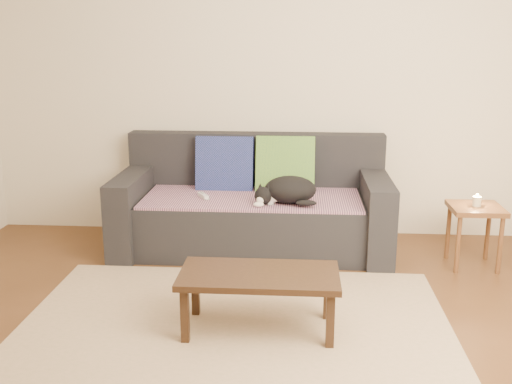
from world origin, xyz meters
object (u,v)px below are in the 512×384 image
wii_remote_a (203,196)px  coffee_table (259,280)px  side_table (475,217)px  wii_remote_b (273,201)px  cat (288,190)px  sofa (253,210)px

wii_remote_a → coffee_table: size_ratio=0.17×
side_table → coffee_table: (-1.49, -1.13, -0.06)m
wii_remote_a → wii_remote_b: same height
coffee_table → cat: bearing=83.5°
cat → side_table: (1.36, -0.04, -0.16)m
cat → sofa: bearing=153.3°
sofa → cat: size_ratio=4.20×
sofa → side_table: sofa is taller
sofa → wii_remote_a: 0.43m
wii_remote_b → coffee_table: 1.18m
wii_remote_a → wii_remote_b: bearing=-130.7°
sofa → side_table: (1.63, -0.30, 0.07)m
coffee_table → wii_remote_b: bearing=88.9°
cat → side_table: size_ratio=1.10×
wii_remote_b → coffee_table: bearing=-170.1°
wii_remote_a → wii_remote_b: size_ratio=1.00×
side_table → wii_remote_b: bearing=178.2°
wii_remote_a → coffee_table: 1.38m
sofa → wii_remote_a: sofa is taller
side_table → wii_remote_a: bearing=175.8°
wii_remote_b → side_table: size_ratio=0.33×
side_table → coffee_table: 1.87m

